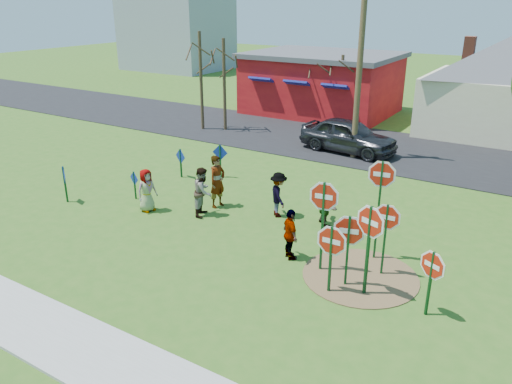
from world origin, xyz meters
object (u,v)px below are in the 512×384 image
stop_sign_b (381,185)px  suv (348,136)px  stop_sign_c (370,231)px  stop_sign_d (386,222)px  utility_pole (360,60)px  stop_sign_a (331,246)px  person_a (147,190)px  person_b (217,182)px

stop_sign_b → suv: (-4.83, 9.81, -1.45)m
stop_sign_c → stop_sign_d: bearing=107.0°
stop_sign_c → suv: bearing=133.7°
stop_sign_d → utility_pole: size_ratio=0.26×
stop_sign_a → stop_sign_d: (0.89, 1.59, 0.24)m
person_a → stop_sign_c: bearing=-86.1°
stop_sign_a → utility_pole: size_ratio=0.23×
stop_sign_d → person_b: (-6.75, 1.56, -0.61)m
stop_sign_c → person_a: (-8.62, 1.10, -1.03)m
stop_sign_a → stop_sign_b: size_ratio=0.64×
stop_sign_c → suv: stop_sign_c is taller
stop_sign_b → person_a: bearing=176.9°
stop_sign_a → person_a: stop_sign_a is taller
stop_sign_a → stop_sign_b: stop_sign_b is taller
stop_sign_a → person_a: (-7.79, 1.48, -0.56)m
stop_sign_d → suv: 11.87m
suv → stop_sign_c: bearing=-148.8°
person_a → suv: 11.21m
stop_sign_d → utility_pole: utility_pole is taller
person_a → person_b: size_ratio=0.81×
stop_sign_b → person_a: size_ratio=2.00×
person_a → stop_sign_d: bearing=-78.2°
suv → person_b: bearing=178.1°
stop_sign_d → person_a: (-8.68, -0.11, -0.80)m
stop_sign_a → utility_pole: utility_pole is taller
person_a → suv: suv is taller
stop_sign_b → stop_sign_d: bearing=-67.4°
stop_sign_b → suv: size_ratio=0.65×
utility_pole → stop_sign_d: bearing=-64.4°
person_a → utility_pole: bearing=-10.4°
stop_sign_b → stop_sign_c: stop_sign_b is taller
person_b → stop_sign_d: bearing=-95.8°
stop_sign_a → person_a: bearing=168.2°
stop_sign_b → stop_sign_c: (0.43, -1.98, -0.50)m
stop_sign_c → person_b: size_ratio=1.35×
stop_sign_c → utility_pole: size_ratio=0.30×
person_a → person_b: (1.92, 1.66, 0.19)m
stop_sign_a → stop_sign_c: stop_sign_c is taller
suv → utility_pole: utility_pole is taller
stop_sign_a → stop_sign_c: (0.83, 0.39, 0.47)m
stop_sign_b → stop_sign_c: bearing=-87.1°
stop_sign_b → stop_sign_d: (0.49, -0.78, -0.73)m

